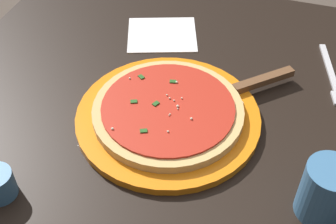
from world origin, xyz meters
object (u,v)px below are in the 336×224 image
object	(u,v)px
serving_plate	(168,117)
napkin_folded_right	(162,35)
pizza	(168,110)
pizza_server	(245,87)
cup_tall_drink	(325,191)
fork	(332,77)

from	to	relation	value
serving_plate	napkin_folded_right	xyz separation A→B (m)	(0.25, 0.09, -0.01)
serving_plate	napkin_folded_right	world-z (taller)	serving_plate
pizza	pizza_server	xyz separation A→B (m)	(0.11, -0.12, -0.00)
cup_tall_drink	pizza_server	bearing A→B (deg)	34.84
fork	napkin_folded_right	bearing A→B (deg)	84.25
pizza	fork	world-z (taller)	pizza
pizza	napkin_folded_right	bearing A→B (deg)	20.63
pizza	cup_tall_drink	bearing A→B (deg)	-112.40
serving_plate	pizza	size ratio (longest dim) A/B	1.23
serving_plate	pizza	distance (m)	0.02
serving_plate	napkin_folded_right	distance (m)	0.26
cup_tall_drink	fork	bearing A→B (deg)	-0.48
pizza_server	fork	distance (m)	0.19
pizza	fork	size ratio (longest dim) A/B	1.44
serving_plate	pizza_server	distance (m)	0.16
pizza	fork	distance (m)	0.35
pizza_server	napkin_folded_right	xyz separation A→B (m)	(0.14, 0.21, -0.02)
cup_tall_drink	pizza	bearing A→B (deg)	67.60
pizza	pizza_server	distance (m)	0.16
pizza_server	cup_tall_drink	size ratio (longest dim) A/B	2.01
pizza	cup_tall_drink	world-z (taller)	cup_tall_drink
cup_tall_drink	fork	world-z (taller)	cup_tall_drink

